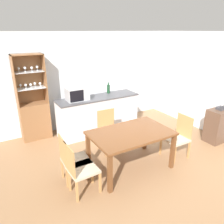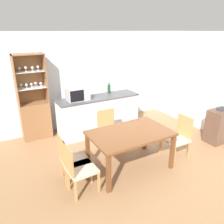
{
  "view_description": "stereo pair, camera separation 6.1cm",
  "coord_description": "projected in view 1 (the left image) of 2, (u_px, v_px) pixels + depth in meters",
  "views": [
    {
      "loc": [
        -2.33,
        -2.87,
        2.58
      ],
      "look_at": [
        -0.05,
        1.04,
        0.87
      ],
      "focal_mm": 35.0,
      "sensor_mm": 36.0,
      "label": 1
    },
    {
      "loc": [
        -2.28,
        -2.91,
        2.58
      ],
      "look_at": [
        -0.05,
        1.04,
        0.87
      ],
      "focal_mm": 35.0,
      "sensor_mm": 36.0,
      "label": 2
    }
  ],
  "objects": [
    {
      "name": "telephone",
      "position": [
        221.0,
        108.0,
        5.14
      ],
      "size": [
        0.18,
        0.15,
        0.1
      ],
      "color": "#38383D",
      "rests_on": "side_cabinet"
    },
    {
      "name": "wine_bottle",
      "position": [
        108.0,
        89.0,
        5.85
      ],
      "size": [
        0.08,
        0.08,
        0.29
      ],
      "color": "#193D23",
      "rests_on": "kitchen_counter"
    },
    {
      "name": "dining_chair_side_left_far",
      "position": [
        73.0,
        160.0,
        3.82
      ],
      "size": [
        0.47,
        0.47,
        0.91
      ],
      "rotation": [
        0.0,
        0.0,
        -1.6
      ],
      "color": "#C1B299",
      "rests_on": "ground_plane"
    },
    {
      "name": "dining_chair_side_left_near",
      "position": [
        80.0,
        169.0,
        3.58
      ],
      "size": [
        0.47,
        0.47,
        0.91
      ],
      "rotation": [
        0.0,
        0.0,
        -1.53
      ],
      "color": "#C1B299",
      "rests_on": "ground_plane"
    },
    {
      "name": "dining_chair_head_far",
      "position": [
        109.0,
        131.0,
        4.91
      ],
      "size": [
        0.48,
        0.48,
        0.91
      ],
      "rotation": [
        0.0,
        0.0,
        3.1
      ],
      "color": "#C1B299",
      "rests_on": "ground_plane"
    },
    {
      "name": "kitchen_counter",
      "position": [
        98.0,
        115.0,
        5.73
      ],
      "size": [
        2.15,
        0.6,
        0.98
      ],
      "color": "silver",
      "rests_on": "ground_plane"
    },
    {
      "name": "ground_plane",
      "position": [
        140.0,
        168.0,
        4.33
      ],
      "size": [
        18.0,
        18.0,
        0.0
      ],
      "primitive_type": "plane",
      "color": "#936B47"
    },
    {
      "name": "display_cabinet",
      "position": [
        34.0,
        115.0,
        5.38
      ],
      "size": [
        0.69,
        0.38,
        2.08
      ],
      "color": "brown",
      "rests_on": "ground_plane"
    },
    {
      "name": "dining_table",
      "position": [
        131.0,
        136.0,
        4.14
      ],
      "size": [
        1.53,
        0.98,
        0.77
      ],
      "color": "brown",
      "rests_on": "ground_plane"
    },
    {
      "name": "wall_back",
      "position": [
        84.0,
        80.0,
        6.01
      ],
      "size": [
        6.8,
        0.06,
        2.55
      ],
      "color": "silver",
      "rests_on": "ground_plane"
    },
    {
      "name": "wall_right",
      "position": [
        220.0,
        87.0,
        5.34
      ],
      "size": [
        0.06,
        4.6,
        2.55
      ],
      "color": "silver",
      "rests_on": "ground_plane"
    },
    {
      "name": "dining_chair_side_right_near",
      "position": [
        178.0,
        137.0,
        4.63
      ],
      "size": [
        0.46,
        0.46,
        0.91
      ],
      "rotation": [
        0.0,
        0.0,
        1.56
      ],
      "color": "#C1B299",
      "rests_on": "ground_plane"
    },
    {
      "name": "microwave",
      "position": [
        77.0,
        94.0,
        5.25
      ],
      "size": [
        0.52,
        0.35,
        0.31
      ],
      "color": "#B7BABF",
      "rests_on": "kitchen_counter"
    },
    {
      "name": "side_cabinet",
      "position": [
        217.0,
        126.0,
        5.27
      ],
      "size": [
        0.51,
        0.39,
        0.81
      ],
      "color": "brown",
      "rests_on": "ground_plane"
    }
  ]
}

